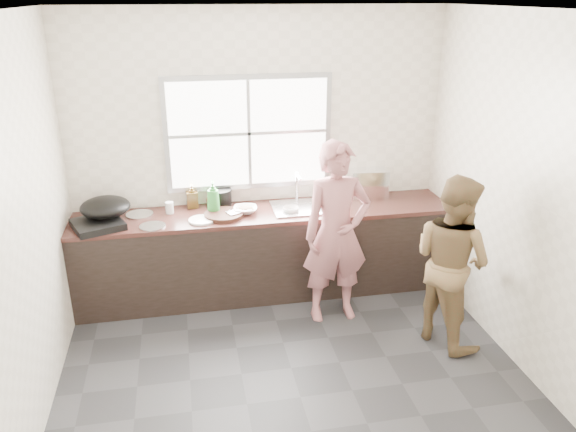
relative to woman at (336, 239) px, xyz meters
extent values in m
cube|color=#2A2A2C|center=(-0.55, -0.71, -0.78)|extent=(3.60, 3.20, 0.01)
cube|color=silver|center=(-0.55, -0.71, 1.93)|extent=(3.60, 3.20, 0.01)
cube|color=beige|center=(-0.55, 0.89, 0.58)|extent=(3.60, 0.01, 2.70)
cube|color=silver|center=(-2.35, -0.71, 0.58)|extent=(0.01, 3.20, 2.70)
cube|color=beige|center=(1.26, -0.71, 0.58)|extent=(0.01, 3.20, 2.70)
cube|color=silver|center=(-0.55, -2.32, 0.58)|extent=(3.60, 0.01, 2.70)
cube|color=black|center=(-0.55, 0.58, -0.36)|extent=(3.60, 0.62, 0.82)
cube|color=#361B16|center=(-0.55, 0.58, 0.07)|extent=(3.60, 0.64, 0.04)
cube|color=silver|center=(-0.20, 0.58, 0.09)|extent=(0.55, 0.45, 0.02)
cylinder|color=silver|center=(-0.20, 0.78, 0.24)|extent=(0.02, 0.02, 0.30)
cube|color=#9EA0A5|center=(-0.65, 0.88, 0.78)|extent=(1.60, 0.05, 1.10)
cube|color=white|center=(-0.65, 0.85, 0.78)|extent=(1.50, 0.01, 1.00)
imported|color=#A86567|center=(0.00, 0.00, 0.00)|extent=(0.58, 0.39, 1.55)
imported|color=brown|center=(0.84, -0.53, -0.03)|extent=(0.79, 0.88, 1.48)
cylinder|color=black|center=(-0.94, 0.51, 0.10)|extent=(0.46, 0.46, 0.04)
cube|color=silver|center=(-0.81, 0.51, 0.13)|extent=(0.25, 0.20, 0.01)
imported|color=white|center=(-0.74, 0.57, 0.11)|extent=(0.25, 0.25, 0.06)
imported|color=white|center=(0.06, 0.59, 0.11)|extent=(0.23, 0.23, 0.06)
imported|color=white|center=(-0.31, 0.50, 0.12)|extent=(0.25, 0.25, 0.06)
cylinder|color=black|center=(-0.95, 0.81, 0.17)|extent=(0.27, 0.27, 0.16)
cylinder|color=white|center=(-1.15, 0.43, 0.10)|extent=(0.29, 0.29, 0.02)
imported|color=#2A8030|center=(-1.03, 0.61, 0.24)|extent=(0.12, 0.12, 0.32)
imported|color=#473011|center=(-1.22, 0.81, 0.19)|extent=(0.10, 0.11, 0.21)
imported|color=#4F2213|center=(-1.02, 0.81, 0.16)|extent=(0.12, 0.12, 0.15)
cylinder|color=white|center=(-1.44, 0.69, 0.14)|extent=(0.09, 0.09, 0.11)
cube|color=black|center=(-2.06, 0.46, 0.12)|extent=(0.53, 0.53, 0.06)
ellipsoid|color=black|center=(-2.00, 0.58, 0.23)|extent=(0.57, 0.57, 0.17)
cube|color=white|center=(0.55, 0.81, 0.23)|extent=(0.40, 0.30, 0.28)
cylinder|color=#ABABB1|center=(-1.59, 0.38, 0.09)|extent=(0.25, 0.25, 0.01)
cylinder|color=silver|center=(-1.72, 0.70, 0.09)|extent=(0.32, 0.32, 0.01)
camera|label=1|loc=(-1.28, -4.36, 2.03)|focal=35.00mm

